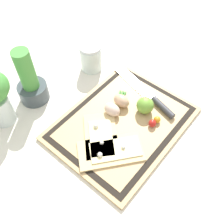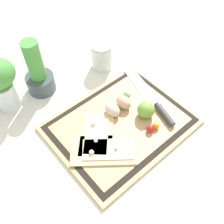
{
  "view_description": "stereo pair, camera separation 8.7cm",
  "coord_description": "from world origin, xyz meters",
  "px_view_note": "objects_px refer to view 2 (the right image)",
  "views": [
    {
      "loc": [
        -0.41,
        -0.3,
        0.74
      ],
      "look_at": [
        0.0,
        0.04,
        0.03
      ],
      "focal_mm": 42.0,
      "sensor_mm": 36.0,
      "label": 1
    },
    {
      "loc": [
        -0.35,
        -0.36,
        0.74
      ],
      "look_at": [
        0.0,
        0.04,
        0.03
      ],
      "focal_mm": 42.0,
      "sensor_mm": 36.0,
      "label": 2
    }
  ],
  "objects_px": {
    "pizza_slice_far": "(97,134)",
    "cherry_tomato_red": "(150,129)",
    "cherry_tomato_yellow": "(156,126)",
    "herb_pot": "(38,74)",
    "egg_brown": "(124,102)",
    "pizza_slice_near": "(104,150)",
    "sauce_jar": "(102,57)",
    "knife": "(155,103)",
    "egg_pink": "(112,110)",
    "lime": "(146,110)"
  },
  "relations": [
    {
      "from": "herb_pot",
      "to": "pizza_slice_far",
      "type": "bearing_deg",
      "value": -86.24
    },
    {
      "from": "pizza_slice_near",
      "to": "sauce_jar",
      "type": "distance_m",
      "value": 0.4
    },
    {
      "from": "pizza_slice_far",
      "to": "lime",
      "type": "relative_size",
      "value": 3.33
    },
    {
      "from": "egg_brown",
      "to": "sauce_jar",
      "type": "bearing_deg",
      "value": 69.01
    },
    {
      "from": "pizza_slice_far",
      "to": "cherry_tomato_yellow",
      "type": "height_order",
      "value": "pizza_slice_far"
    },
    {
      "from": "pizza_slice_near",
      "to": "pizza_slice_far",
      "type": "relative_size",
      "value": 1.12
    },
    {
      "from": "egg_brown",
      "to": "cherry_tomato_yellow",
      "type": "distance_m",
      "value": 0.14
    },
    {
      "from": "egg_brown",
      "to": "cherry_tomato_red",
      "type": "bearing_deg",
      "value": -91.8
    },
    {
      "from": "herb_pot",
      "to": "cherry_tomato_red",
      "type": "bearing_deg",
      "value": -68.31
    },
    {
      "from": "cherry_tomato_red",
      "to": "knife",
      "type": "bearing_deg",
      "value": 34.61
    },
    {
      "from": "pizza_slice_far",
      "to": "cherry_tomato_yellow",
      "type": "bearing_deg",
      "value": -32.8
    },
    {
      "from": "pizza_slice_near",
      "to": "herb_pot",
      "type": "xyz_separation_m",
      "value": [
        -0.0,
        0.36,
        0.05
      ]
    },
    {
      "from": "egg_pink",
      "to": "lime",
      "type": "bearing_deg",
      "value": -44.46
    },
    {
      "from": "pizza_slice_near",
      "to": "lime",
      "type": "relative_size",
      "value": 3.74
    },
    {
      "from": "egg_brown",
      "to": "cherry_tomato_yellow",
      "type": "bearing_deg",
      "value": -82.16
    },
    {
      "from": "cherry_tomato_red",
      "to": "sauce_jar",
      "type": "relative_size",
      "value": 0.23
    },
    {
      "from": "cherry_tomato_yellow",
      "to": "sauce_jar",
      "type": "height_order",
      "value": "sauce_jar"
    },
    {
      "from": "pizza_slice_far",
      "to": "egg_pink",
      "type": "bearing_deg",
      "value": 18.47
    },
    {
      "from": "pizza_slice_far",
      "to": "egg_pink",
      "type": "distance_m",
      "value": 0.1
    },
    {
      "from": "cherry_tomato_yellow",
      "to": "pizza_slice_far",
      "type": "bearing_deg",
      "value": 147.2
    },
    {
      "from": "cherry_tomato_yellow",
      "to": "egg_pink",
      "type": "bearing_deg",
      "value": 116.54
    },
    {
      "from": "pizza_slice_far",
      "to": "sauce_jar",
      "type": "bearing_deg",
      "value": 47.47
    },
    {
      "from": "pizza_slice_near",
      "to": "herb_pot",
      "type": "distance_m",
      "value": 0.37
    },
    {
      "from": "egg_pink",
      "to": "herb_pot",
      "type": "height_order",
      "value": "herb_pot"
    },
    {
      "from": "pizza_slice_near",
      "to": "egg_pink",
      "type": "height_order",
      "value": "egg_pink"
    },
    {
      "from": "knife",
      "to": "egg_pink",
      "type": "height_order",
      "value": "egg_pink"
    },
    {
      "from": "egg_brown",
      "to": "sauce_jar",
      "type": "xyz_separation_m",
      "value": [
        0.08,
        0.22,
        0.01
      ]
    },
    {
      "from": "pizza_slice_far",
      "to": "cherry_tomato_red",
      "type": "xyz_separation_m",
      "value": [
        0.14,
        -0.1,
        0.01
      ]
    },
    {
      "from": "pizza_slice_near",
      "to": "herb_pot",
      "type": "height_order",
      "value": "herb_pot"
    },
    {
      "from": "lime",
      "to": "pizza_slice_far",
      "type": "bearing_deg",
      "value": 165.11
    },
    {
      "from": "knife",
      "to": "lime",
      "type": "relative_size",
      "value": 5.34
    },
    {
      "from": "pizza_slice_near",
      "to": "egg_pink",
      "type": "relative_size",
      "value": 3.7
    },
    {
      "from": "egg_brown",
      "to": "knife",
      "type": "bearing_deg",
      "value": -37.54
    },
    {
      "from": "cherry_tomato_red",
      "to": "sauce_jar",
      "type": "height_order",
      "value": "sauce_jar"
    },
    {
      "from": "pizza_slice_far",
      "to": "lime",
      "type": "distance_m",
      "value": 0.18
    },
    {
      "from": "pizza_slice_near",
      "to": "egg_brown",
      "type": "xyz_separation_m",
      "value": [
        0.16,
        0.09,
        0.02
      ]
    },
    {
      "from": "pizza_slice_near",
      "to": "egg_pink",
      "type": "xyz_separation_m",
      "value": [
        0.11,
        0.09,
        0.02
      ]
    },
    {
      "from": "knife",
      "to": "herb_pot",
      "type": "distance_m",
      "value": 0.43
    },
    {
      "from": "pizza_slice_far",
      "to": "cherry_tomato_red",
      "type": "distance_m",
      "value": 0.17
    },
    {
      "from": "lime",
      "to": "cherry_tomato_yellow",
      "type": "relative_size",
      "value": 2.59
    },
    {
      "from": "sauce_jar",
      "to": "cherry_tomato_red",
      "type": "bearing_deg",
      "value": -104.06
    },
    {
      "from": "pizza_slice_near",
      "to": "lime",
      "type": "xyz_separation_m",
      "value": [
        0.19,
        0.01,
        0.02
      ]
    },
    {
      "from": "sauce_jar",
      "to": "pizza_slice_near",
      "type": "bearing_deg",
      "value": -128.63
    },
    {
      "from": "lime",
      "to": "sauce_jar",
      "type": "xyz_separation_m",
      "value": [
        0.05,
        0.3,
        0.0
      ]
    },
    {
      "from": "egg_pink",
      "to": "lime",
      "type": "height_order",
      "value": "lime"
    },
    {
      "from": "egg_brown",
      "to": "pizza_slice_far",
      "type": "bearing_deg",
      "value": -167.95
    },
    {
      "from": "pizza_slice_far",
      "to": "cherry_tomato_red",
      "type": "bearing_deg",
      "value": -35.94
    },
    {
      "from": "cherry_tomato_yellow",
      "to": "herb_pot",
      "type": "xyz_separation_m",
      "value": [
        -0.18,
        0.41,
        0.05
      ]
    },
    {
      "from": "cherry_tomato_yellow",
      "to": "herb_pot",
      "type": "relative_size",
      "value": 0.11
    },
    {
      "from": "egg_brown",
      "to": "egg_pink",
      "type": "xyz_separation_m",
      "value": [
        -0.05,
        0.0,
        0.0
      ]
    }
  ]
}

